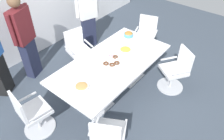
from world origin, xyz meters
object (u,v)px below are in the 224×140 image
at_px(office_chair_3, 32,115).
at_px(plate_stack, 128,65).
at_px(office_chair_2, 78,52).
at_px(conference_table, 112,67).
at_px(donut_platter, 111,61).
at_px(napkin_pile, 80,65).
at_px(office_chair_1, 146,37).
at_px(office_chair_4, 108,137).
at_px(office_chair_0, 176,72).
at_px(snack_bowl_pretzels, 129,34).
at_px(person_standing_2, 88,15).
at_px(person_standing_1, 24,37).
at_px(snack_bowl_cookies, 82,87).
at_px(snack_bowl_chips_yellow, 125,50).

relative_size(office_chair_3, plate_stack, 4.26).
bearing_deg(office_chair_2, conference_table, 97.50).
bearing_deg(office_chair_3, donut_platter, 84.51).
bearing_deg(napkin_pile, office_chair_3, 177.70).
bearing_deg(office_chair_3, napkin_pile, 96.17).
bearing_deg(office_chair_1, office_chair_4, 93.16).
height_order(office_chair_0, office_chair_2, same).
distance_m(snack_bowl_pretzels, plate_stack, 1.06).
bearing_deg(person_standing_2, plate_stack, 83.47).
bearing_deg(plate_stack, napkin_pile, 128.95).
distance_m(office_chair_0, donut_platter, 1.36).
xyz_separation_m(office_chair_0, person_standing_1, (-1.58, 2.64, 0.55)).
relative_size(office_chair_0, snack_bowl_cookies, 4.02).
distance_m(office_chair_4, donut_platter, 1.45).
distance_m(conference_table, office_chair_1, 1.69).
xyz_separation_m(person_standing_1, person_standing_2, (1.67, -0.15, -0.10)).
distance_m(office_chair_0, office_chair_4, 2.03).
xyz_separation_m(office_chair_4, snack_bowl_pretzels, (2.07, 1.11, 0.40)).
bearing_deg(napkin_pile, snack_bowl_cookies, -131.42).
height_order(office_chair_0, snack_bowl_chips_yellow, office_chair_0).
relative_size(conference_table, office_chair_4, 2.64).
height_order(person_standing_1, snack_bowl_chips_yellow, person_standing_1).
distance_m(office_chair_2, office_chair_3, 1.86).
relative_size(office_chair_4, snack_bowl_chips_yellow, 3.83).
distance_m(office_chair_1, napkin_pile, 2.17).
distance_m(snack_bowl_pretzels, snack_bowl_cookies, 1.84).
relative_size(conference_table, office_chair_3, 2.64).
height_order(office_chair_1, napkin_pile, office_chair_1).
relative_size(office_chair_4, person_standing_1, 0.50).
relative_size(office_chair_0, snack_bowl_chips_yellow, 3.83).
bearing_deg(snack_bowl_cookies, conference_table, 4.26).
relative_size(office_chair_1, plate_stack, 4.26).
relative_size(office_chair_0, office_chair_3, 1.00).
relative_size(snack_bowl_chips_yellow, donut_platter, 0.63).
bearing_deg(office_chair_1, plate_stack, 92.09).
bearing_deg(person_standing_1, office_chair_2, 123.20).
relative_size(person_standing_1, person_standing_2, 1.10).
distance_m(office_chair_2, person_standing_2, 1.05).
xyz_separation_m(person_standing_1, donut_platter, (0.68, -1.69, -0.19)).
distance_m(office_chair_2, plate_stack, 1.47).
bearing_deg(plate_stack, person_standing_1, 110.61).
height_order(office_chair_3, snack_bowl_chips_yellow, office_chair_3).
distance_m(office_chair_2, donut_platter, 1.14).
bearing_deg(plate_stack, snack_bowl_cookies, 164.79).
bearing_deg(office_chair_2, person_standing_1, -20.71).
relative_size(conference_table, snack_bowl_cookies, 10.60).
bearing_deg(snack_bowl_pretzels, conference_table, -162.78).
bearing_deg(office_chair_0, office_chair_1, 1.75).
height_order(office_chair_2, snack_bowl_cookies, office_chair_2).
xyz_separation_m(donut_platter, plate_stack, (0.08, -0.34, 0.00)).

